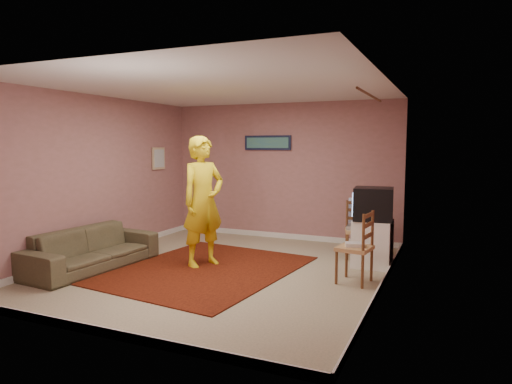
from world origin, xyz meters
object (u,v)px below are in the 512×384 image
at_px(tv_cabinet, 372,243).
at_px(crt_tv, 373,204).
at_px(chair_b, 355,239).
at_px(sofa, 92,249).
at_px(chair_a, 359,224).
at_px(person, 203,202).

bearing_deg(tv_cabinet, crt_tv, -173.69).
height_order(crt_tv, chair_b, crt_tv).
bearing_deg(sofa, chair_a, -53.27).
height_order(sofa, person, person).
distance_m(chair_a, chair_b, 1.35).
bearing_deg(chair_b, tv_cabinet, -177.32).
distance_m(crt_tv, chair_a, 0.64).
bearing_deg(crt_tv, chair_a, 117.53).
distance_m(crt_tv, person, 2.52).
relative_size(chair_a, chair_b, 0.97).
distance_m(sofa, person, 1.76).
relative_size(tv_cabinet, chair_b, 1.35).
relative_size(chair_a, person, 0.26).
height_order(crt_tv, sofa, crt_tv).
height_order(tv_cabinet, person, person).
height_order(tv_cabinet, chair_b, chair_b).
xyz_separation_m(tv_cabinet, sofa, (-3.75, -1.76, -0.06)).
bearing_deg(sofa, chair_b, -72.49).
distance_m(crt_tv, sofa, 4.19).
distance_m(chair_a, person, 2.50).
xyz_separation_m(tv_cabinet, person, (-2.34, -0.95, 0.62)).
bearing_deg(chair_b, chair_a, -163.22).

